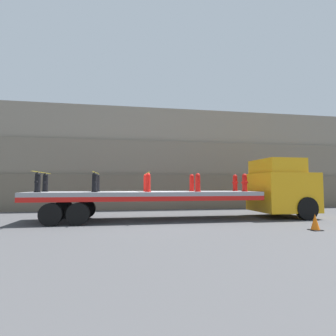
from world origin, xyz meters
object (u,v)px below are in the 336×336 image
fire_hydrant_black_near_1 (95,183)px  fire_hydrant_red_far_4 (235,183)px  truck_cab (283,188)px  traffic_cone (315,222)px  fire_hydrant_red_near_4 (245,183)px  fire_hydrant_red_near_3 (198,183)px  fire_hydrant_red_far_3 (192,183)px  fire_hydrant_red_near_2 (148,183)px  flatbed_trailer (135,197)px  fire_hydrant_red_far_2 (146,183)px  fire_hydrant_black_far_0 (45,183)px  fire_hydrant_black_near_0 (38,182)px  fire_hydrant_black_far_1 (97,183)px

fire_hydrant_black_near_1 → fire_hydrant_red_far_4: 7.04m
truck_cab → traffic_cone: 4.15m
fire_hydrant_red_near_4 → traffic_cone: size_ratio=1.46×
fire_hydrant_red_near_3 → fire_hydrant_red_far_3: (0.00, 1.09, 0.00)m
fire_hydrant_red_far_3 → fire_hydrant_red_near_4: (2.32, -1.09, 0.00)m
fire_hydrant_red_near_2 → fire_hydrant_red_near_3: (2.32, 0.00, 0.00)m
fire_hydrant_red_near_3 → flatbed_trailer: bearing=169.3°
truck_cab → fire_hydrant_red_far_3: bearing=173.3°
truck_cab → fire_hydrant_red_near_4: 2.42m
fire_hydrant_red_far_4 → traffic_cone: bearing=-75.5°
fire_hydrant_black_near_1 → fire_hydrant_red_far_3: same height
fire_hydrant_red_far_2 → fire_hydrant_red_near_3: bearing=-25.2°
fire_hydrant_red_far_2 → fire_hydrant_red_near_3: same height
fire_hydrant_black_far_0 → fire_hydrant_red_far_3: 6.95m
fire_hydrant_black_near_0 → fire_hydrant_red_far_2: same height
truck_cab → fire_hydrant_red_far_4: truck_cab is taller
fire_hydrant_red_near_2 → flatbed_trailer: bearing=135.8°
fire_hydrant_black_far_1 → traffic_cone: fire_hydrant_black_far_1 is taller
fire_hydrant_black_far_0 → fire_hydrant_red_far_4: same height
fire_hydrant_red_near_4 → truck_cab: bearing=13.1°
fire_hydrant_black_near_0 → fire_hydrant_red_far_3: size_ratio=1.00×
fire_hydrant_black_far_1 → fire_hydrant_black_near_0: bearing=-154.8°
fire_hydrant_black_near_1 → fire_hydrant_red_far_2: 2.56m
fire_hydrant_red_near_3 → fire_hydrant_red_near_4: bearing=0.0°
truck_cab → fire_hydrant_black_far_0: truck_cab is taller
flatbed_trailer → fire_hydrant_black_near_1: (-1.76, -0.54, 0.64)m
fire_hydrant_black_near_1 → fire_hydrant_red_far_3: 4.76m
fire_hydrant_red_far_2 → fire_hydrant_red_near_3: size_ratio=1.00×
fire_hydrant_black_near_1 → fire_hydrant_red_near_2: bearing=0.0°
fire_hydrant_red_far_3 → fire_hydrant_red_near_4: size_ratio=1.00×
fire_hydrant_red_far_2 → traffic_cone: (5.75, -4.32, -1.45)m
truck_cab → fire_hydrant_red_near_3: 4.70m
fire_hydrant_black_near_0 → fire_hydrant_black_near_1: same height
fire_hydrant_red_far_2 → truck_cab: bearing=-4.5°
fire_hydrant_black_far_1 → fire_hydrant_red_far_2: size_ratio=1.00×
fire_hydrant_black_far_0 → fire_hydrant_red_far_4: (9.27, 0.00, 0.00)m
fire_hydrant_red_far_3 → traffic_cone: 5.70m
truck_cab → fire_hydrant_black_far_1: bearing=176.6°
fire_hydrant_black_near_1 → fire_hydrant_red_far_3: size_ratio=1.00×
fire_hydrant_black_near_1 → fire_hydrant_red_far_3: bearing=13.2°
fire_hydrant_red_far_2 → traffic_cone: 7.34m
fire_hydrant_black_near_0 → fire_hydrant_red_near_4: (9.27, 0.00, 0.00)m
fire_hydrant_black_near_0 → traffic_cone: fire_hydrant_black_near_0 is taller
fire_hydrant_black_far_1 → fire_hydrant_red_far_4: same height
fire_hydrant_black_near_0 → traffic_cone: bearing=-17.3°
fire_hydrant_red_near_3 → traffic_cone: 4.93m
fire_hydrant_black_far_0 → fire_hydrant_red_far_2: size_ratio=1.00×
fire_hydrant_black_near_0 → fire_hydrant_black_near_1: 2.32m
truck_cab → fire_hydrant_red_far_2: bearing=175.5°
flatbed_trailer → fire_hydrant_red_far_2: size_ratio=12.29×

